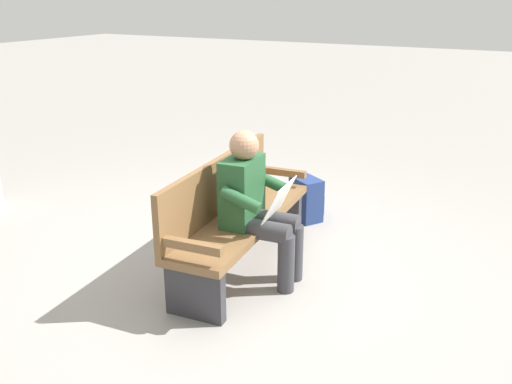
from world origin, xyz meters
TOP-DOWN VIEW (x-y plane):
  - ground_plane at (0.00, 0.00)m, footprint 40.00×40.00m
  - bench_near at (0.01, -0.07)m, footprint 1.84×0.65m
  - person_seated at (0.10, 0.17)m, footprint 0.60×0.60m
  - backpack at (-1.19, 0.04)m, footprint 0.35×0.38m

SIDE VIEW (x-z plane):
  - ground_plane at x=0.00m, z-range 0.00..0.00m
  - backpack at x=-1.19m, z-range 0.00..0.42m
  - bench_near at x=0.01m, z-range 0.01..0.91m
  - person_seated at x=0.10m, z-range 0.04..1.22m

